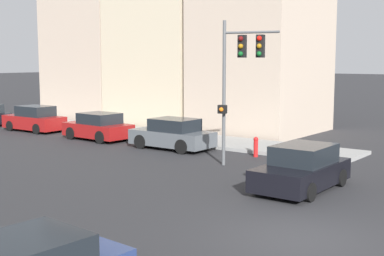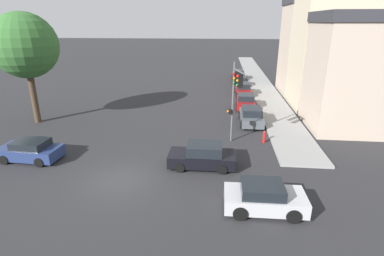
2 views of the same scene
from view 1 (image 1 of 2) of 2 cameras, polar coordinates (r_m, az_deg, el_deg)
name	(u,v)px [view 1 (image 1 of 2)]	position (r m, az deg, el deg)	size (l,w,h in m)	color
ground_plane	(302,238)	(13.75, 11.62, -11.46)	(300.00, 300.00, 0.00)	#28282B
rowhouse_backdrop	(169,38)	(36.93, -2.50, 9.52)	(7.41, 20.45, 12.86)	#BCA893
traffic_signal	(240,66)	(21.78, 5.14, 6.62)	(1.01, 2.37, 5.97)	#515456
crossing_car_0	(302,169)	(18.54, 11.65, -4.30)	(4.13, 2.03, 1.52)	black
parked_car_0	(173,135)	(26.33, -2.08, -0.71)	(2.00, 4.20, 1.52)	#4C5156
parked_car_1	(98,127)	(29.78, -9.97, 0.10)	(2.08, 4.01, 1.49)	maroon
parked_car_2	(34,119)	(34.26, -16.46, 0.88)	(1.93, 4.18, 1.57)	maroon
fire_hydrant	(256,146)	(24.38, 6.82, -1.94)	(0.22, 0.22, 0.92)	red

